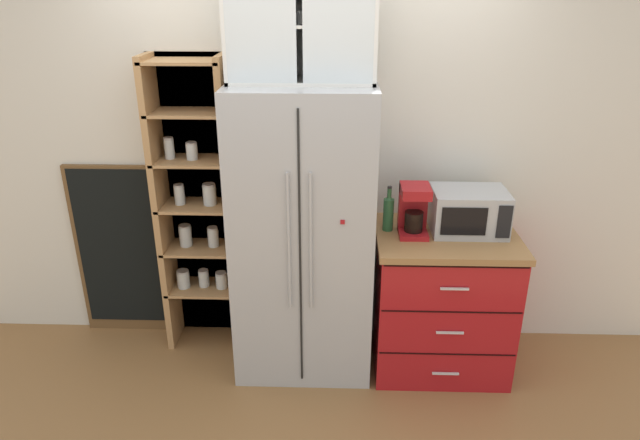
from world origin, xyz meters
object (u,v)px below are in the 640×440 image
object	(u,v)px
coffee_maker	(414,209)
chalkboard_menu	(120,251)
bottle_green	(388,211)
microwave	(469,211)
mug_navy	(450,230)
refrigerator	(304,233)
mug_cream	(446,223)

from	to	relation	value
coffee_maker	chalkboard_menu	world-z (taller)	chalkboard_menu
bottle_green	chalkboard_menu	bearing A→B (deg)	171.99
microwave	mug_navy	xyz separation A→B (m)	(-0.12, -0.11, -0.08)
mug_navy	bottle_green	world-z (taller)	bottle_green
refrigerator	mug_cream	size ratio (longest dim) A/B	16.04
coffee_maker	bottle_green	distance (m)	0.15
coffee_maker	mug_cream	xyz separation A→B (m)	(0.21, 0.06, -0.11)
mug_navy	microwave	bearing A→B (deg)	40.30
coffee_maker	chalkboard_menu	size ratio (longest dim) A/B	0.25
mug_cream	bottle_green	size ratio (longest dim) A/B	0.40
mug_navy	chalkboard_menu	size ratio (longest dim) A/B	0.09
mug_cream	chalkboard_menu	world-z (taller)	chalkboard_menu
refrigerator	chalkboard_menu	xyz separation A→B (m)	(-1.28, 0.30, -0.28)
mug_cream	microwave	bearing A→B (deg)	-9.94
microwave	mug_navy	bearing A→B (deg)	-139.70
microwave	mug_cream	distance (m)	0.15
microwave	coffee_maker	distance (m)	0.34
mug_cream	bottle_green	xyz separation A→B (m)	(-0.36, -0.02, 0.08)
microwave	bottle_green	world-z (taller)	bottle_green
refrigerator	bottle_green	xyz separation A→B (m)	(0.51, 0.04, 0.14)
refrigerator	microwave	world-z (taller)	refrigerator
coffee_maker	chalkboard_menu	bearing A→B (deg)	171.33
coffee_maker	mug_navy	world-z (taller)	coffee_maker
chalkboard_menu	mug_cream	bearing A→B (deg)	-6.16
coffee_maker	bottle_green	size ratio (longest dim) A/B	1.10
microwave	bottle_green	size ratio (longest dim) A/B	1.57
refrigerator	chalkboard_menu	size ratio (longest dim) A/B	1.47
mug_cream	mug_navy	bearing A→B (deg)	-90.13
microwave	coffee_maker	bearing A→B (deg)	-172.84
bottle_green	microwave	bearing A→B (deg)	-0.13
mug_navy	refrigerator	bearing A→B (deg)	175.87
mug_cream	chalkboard_menu	size ratio (longest dim) A/B	0.09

